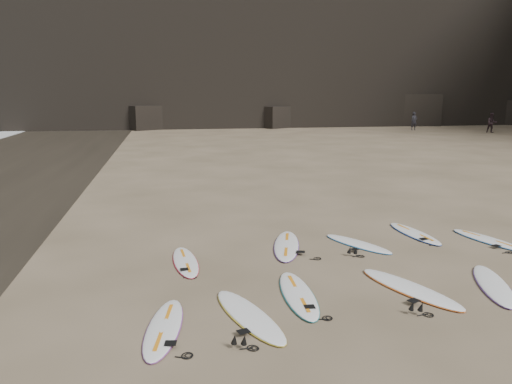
# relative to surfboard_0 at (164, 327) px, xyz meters

# --- Properties ---
(ground) EXTENTS (240.00, 240.00, 0.00)m
(ground) POSITION_rel_surfboard_0_xyz_m (3.74, 0.96, -0.04)
(ground) COLOR #897559
(ground) RESTS_ON ground
(surfboard_0) EXTENTS (0.94, 2.40, 0.08)m
(surfboard_0) POSITION_rel_surfboard_0_xyz_m (0.00, 0.00, 0.00)
(surfboard_0) COLOR white
(surfboard_0) RESTS_ON ground
(surfboard_1) EXTENTS (1.32, 2.60, 0.09)m
(surfboard_1) POSITION_rel_surfboard_0_xyz_m (1.54, 0.20, 0.00)
(surfboard_1) COLOR white
(surfboard_1) RESTS_ON ground
(surfboard_2) EXTENTS (0.72, 2.52, 0.09)m
(surfboard_2) POSITION_rel_surfboard_0_xyz_m (2.68, 0.98, 0.00)
(surfboard_2) COLOR white
(surfboard_2) RESTS_ON ground
(surfboard_3) EXTENTS (1.56, 2.68, 0.09)m
(surfboard_3) POSITION_rel_surfboard_0_xyz_m (5.06, 0.86, 0.01)
(surfboard_3) COLOR white
(surfboard_3) RESTS_ON ground
(surfboard_4) EXTENTS (1.42, 2.48, 0.09)m
(surfboard_4) POSITION_rel_surfboard_0_xyz_m (6.89, 0.73, 0.00)
(surfboard_4) COLOR white
(surfboard_4) RESTS_ON ground
(surfboard_5) EXTENTS (0.72, 2.30, 0.08)m
(surfboard_5) POSITION_rel_surfboard_0_xyz_m (0.51, 3.37, -0.00)
(surfboard_5) COLOR white
(surfboard_5) RESTS_ON ground
(surfboard_6) EXTENTS (1.31, 2.74, 0.10)m
(surfboard_6) POSITION_rel_surfboard_0_xyz_m (3.21, 4.16, 0.01)
(surfboard_6) COLOR white
(surfboard_6) RESTS_ON ground
(surfboard_7) EXTENTS (1.53, 2.19, 0.08)m
(surfboard_7) POSITION_rel_surfboard_0_xyz_m (5.14, 3.98, -0.00)
(surfboard_7) COLOR white
(surfboard_7) RESTS_ON ground
(surfboard_8) EXTENTS (0.82, 2.43, 0.09)m
(surfboard_8) POSITION_rel_surfboard_0_xyz_m (7.12, 4.62, 0.00)
(surfboard_8) COLOR white
(surfboard_8) RESTS_ON ground
(surfboard_9) EXTENTS (1.19, 2.41, 0.08)m
(surfboard_9) POSITION_rel_surfboard_0_xyz_m (8.82, 3.69, 0.00)
(surfboard_9) COLOR white
(surfboard_9) RESTS_ON ground
(person_a) EXTENTS (0.72, 0.51, 1.88)m
(person_a) POSITION_rel_surfboard_0_xyz_m (25.30, 39.68, 0.90)
(person_a) COLOR black
(person_a) RESTS_ON ground
(person_b) EXTENTS (1.10, 0.97, 1.91)m
(person_b) POSITION_rel_surfboard_0_xyz_m (31.20, 35.50, 0.91)
(person_b) COLOR black
(person_b) RESTS_ON ground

